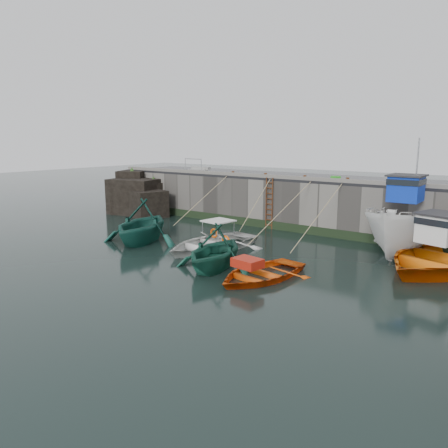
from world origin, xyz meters
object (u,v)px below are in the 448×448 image
Objects in this scene: boat_far_orange at (443,256)px; bollard_b at (266,175)px; fish_crate at (336,179)px; boat_near_navy at (260,278)px; boat_near_blue at (211,249)px; bollard_c at (305,178)px; bollard_d at (348,180)px; boat_far_white at (406,227)px; bollard_e at (408,184)px; boat_near_white at (142,242)px; ladder at (269,204)px; boat_near_blacktrim at (215,268)px; bollard_a at (233,173)px.

bollard_b is (-10.92, 2.95, 2.79)m from boat_far_orange.
boat_near_navy is at bearing -106.18° from fish_crate.
bollard_c reaches higher than boat_near_blue.
boat_far_orange reaches higher than bollard_d.
boat_far_orange reaches higher than bollard_c.
bollard_e is (-0.31, 1.03, 2.07)m from boat_far_white.
ladder is at bearing 40.57° from boat_near_white.
boat_near_blacktrim is at bearing -120.33° from fish_crate.
boat_far_orange is at bearing 55.18° from boat_near_navy.
bollard_e is (3.20, 8.94, 3.30)m from boat_near_navy.
bollard_e reaches higher than boat_near_navy.
boat_far_orange is 31.26× the size of bollard_d.
boat_near_blacktrim is 9.95m from boat_far_white.
boat_near_blue is 19.43× the size of bollard_a.
boat_near_navy is (8.52, -1.42, 0.00)m from boat_near_white.
boat_far_white reaches higher than fish_crate.
ladder is 0.59× the size of boat_near_blue.
bollard_c is at bearing 176.20° from boat_far_orange.
boat_far_orange is at bearing -19.73° from bollard_c.
boat_near_navy is 8.24m from boat_far_orange.
bollard_d reaches higher than boat_near_navy.
bollard_a is (-7.00, -0.24, -0.01)m from fish_crate.
bollard_c and bollard_e have the same top height.
bollard_e is (11.00, 0.00, 0.00)m from bollard_a.
boat_near_blue is 9.64× the size of fish_crate.
boat_near_blue is at bearing -139.88° from bollard_e.
bollard_c is 1.00× the size of bollard_e.
boat_far_orange is at bearing -12.39° from bollard_a.
boat_near_blue is (4.02, 1.04, 0.00)m from boat_near_white.
boat_far_white is 13.54× the size of fish_crate.
boat_near_white is at bearing -151.80° from boat_far_white.
boat_near_white is 18.12× the size of bollard_b.
bollard_e reaches higher than boat_near_blue.
bollard_a reaches higher than boat_near_navy.
boat_far_white is 4.95m from fish_crate.
boat_near_white is at bearing -95.50° from bollard_a.
bollard_a is 1.00× the size of bollard_b.
boat_far_orange is (5.62, 6.00, 0.51)m from boat_near_navy.
bollard_a is 1.00× the size of bollard_d.
boat_near_white is 18.12× the size of bollard_c.
boat_far_white is 2.94m from boat_far_orange.
boat_far_white is (8.01, 5.46, 1.23)m from boat_near_blue.
ladder is at bearing 93.16° from boat_near_blacktrim.
bollard_e is at bearing 78.62° from boat_near_navy.
fish_crate is at bearing 7.73° from bollard_c.
boat_near_white reaches higher than boat_near_navy.
bollard_c is at bearing 81.98° from boat_near_blue.
bollard_d is (4.80, 0.34, 1.71)m from ladder.
boat_near_blacktrim is at bearing -126.22° from boat_far_white.
boat_near_navy is 0.58× the size of boat_far_white.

